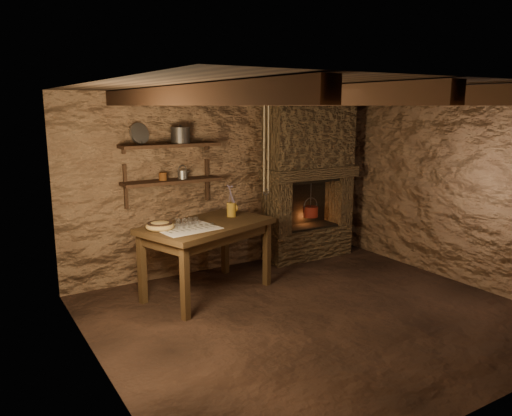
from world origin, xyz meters
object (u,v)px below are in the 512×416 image
iron_stockpot (180,136)px  red_pot (311,211)px  work_table (207,256)px  stoneware_jug (231,203)px  wooden_bowl (160,226)px

iron_stockpot → red_pot: size_ratio=0.45×
work_table → stoneware_jug: stoneware_jug is taller
iron_stockpot → red_pot: 2.29m
work_table → iron_stockpot: (-0.02, 0.66, 1.39)m
stoneware_jug → wooden_bowl: bearing=-155.5°
wooden_bowl → red_pot: bearing=12.2°
red_pot → work_table: bearing=-164.7°
red_pot → stoneware_jug: bearing=-166.5°
work_table → stoneware_jug: 0.74m
work_table → wooden_bowl: wooden_bowl is taller
stoneware_jug → wooden_bowl: (-1.01, -0.18, -0.13)m
stoneware_jug → wooden_bowl: size_ratio=1.26×
stoneware_jug → iron_stockpot: 1.05m
work_table → wooden_bowl: (-0.58, -0.01, 0.44)m
wooden_bowl → iron_stockpot: iron_stockpot is taller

